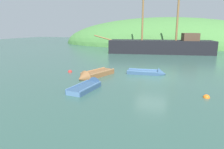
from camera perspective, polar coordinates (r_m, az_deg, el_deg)
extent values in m
plane|color=#33564C|center=(16.63, 11.40, -0.43)|extent=(120.00, 120.00, 0.00)
ellipsoid|color=#477F3D|center=(50.35, 14.11, 8.34)|extent=(50.23, 26.19, 12.63)
cube|color=black|center=(32.19, 13.46, 6.99)|extent=(15.99, 6.63, 2.80)
cube|color=#997A51|center=(32.08, 13.59, 9.38)|extent=(15.32, 6.21, 0.10)
cylinder|color=olive|center=(32.72, -2.50, 10.41)|extent=(2.94, 0.73, 0.97)
cylinder|color=olive|center=(32.06, 8.79, 17.24)|extent=(0.28, 0.28, 8.46)
cylinder|color=olive|center=(32.33, 18.26, 15.97)|extent=(0.30, 0.30, 7.61)
cube|color=#4C3828|center=(32.63, 21.41, 9.97)|extent=(2.66, 3.06, 1.10)
cube|color=#335175|center=(12.70, -7.86, -4.13)|extent=(1.25, 2.58, 0.40)
cone|color=#335175|center=(13.98, -4.40, -2.43)|extent=(1.04, 0.72, 0.99)
cube|color=#4F75A1|center=(11.74, -11.04, -5.38)|extent=(0.95, 0.20, 0.28)
cube|color=#4F75A1|center=(13.01, -6.84, -3.03)|extent=(0.97, 0.26, 0.05)
cube|color=#4F75A1|center=(12.31, -8.98, -4.04)|extent=(0.97, 0.26, 0.05)
cube|color=#4F75A1|center=(12.38, -6.01, -3.40)|extent=(0.29, 2.45, 0.07)
cube|color=#4F75A1|center=(12.89, -9.70, -2.86)|extent=(0.29, 2.45, 0.07)
cube|color=brown|center=(16.46, -3.97, 0.11)|extent=(1.95, 3.12, 0.49)
cone|color=brown|center=(15.18, -8.50, -1.11)|extent=(1.24, 1.00, 1.08)
cube|color=#AE7B4F|center=(17.50, -0.94, 1.16)|extent=(1.01, 0.42, 0.34)
cube|color=#AE7B4F|center=(16.05, -5.18, 0.43)|extent=(1.05, 0.48, 0.05)
cube|color=#AE7B4F|center=(16.79, -2.84, 1.04)|extent=(1.05, 0.48, 0.05)
cube|color=#AE7B4F|center=(16.74, -5.34, 1.27)|extent=(0.92, 2.75, 0.07)
cube|color=#AE7B4F|center=(16.06, -2.58, 0.81)|extent=(0.92, 2.75, 0.07)
cube|color=#335175|center=(17.30, 8.71, 0.45)|extent=(2.66, 1.28, 0.39)
cone|color=#335175|center=(17.22, 14.05, 0.15)|extent=(0.75, 1.03, 0.97)
cube|color=#4F75A1|center=(17.44, 4.67, 0.86)|extent=(0.21, 0.92, 0.27)
cube|color=#4F75A1|center=(17.23, 10.21, 0.81)|extent=(0.28, 0.95, 0.05)
cube|color=#4F75A1|center=(17.31, 7.24, 0.97)|extent=(0.28, 0.95, 0.05)
cube|color=#4F75A1|center=(16.79, 8.58, 0.86)|extent=(2.52, 0.34, 0.07)
cube|color=#4F75A1|center=(17.71, 8.89, 1.48)|extent=(2.52, 0.34, 0.07)
sphere|color=orange|center=(12.48, 25.31, -6.00)|extent=(0.37, 0.37, 0.37)
sphere|color=red|center=(18.17, -11.87, 0.69)|extent=(0.38, 0.38, 0.38)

